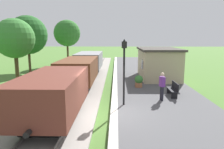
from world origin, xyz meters
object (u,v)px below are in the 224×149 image
at_px(tree_trackside_far, 28,35).
at_px(bench_down_platform, 148,66).
at_px(tree_field_left, 67,33).
at_px(freight_train, 79,72).
at_px(person_waiting, 162,85).
at_px(lamp_post_near, 124,60).
at_px(tree_trackside_mid, 15,39).
at_px(station_hut, 158,63).
at_px(potted_planter, 139,81).
at_px(bench_near_hut, 173,89).

bearing_deg(tree_trackside_far, bench_down_platform, 1.29).
bearing_deg(tree_field_left, freight_train, -74.15).
relative_size(person_waiting, lamp_post_near, 0.46).
distance_m(freight_train, bench_down_platform, 10.84).
height_order(tree_trackside_mid, tree_trackside_far, tree_trackside_far).
distance_m(bench_down_platform, tree_field_left, 12.74).
distance_m(station_hut, lamp_post_near, 8.87).
xyz_separation_m(tree_trackside_mid, tree_field_left, (0.49, 14.76, 0.63)).
relative_size(bench_down_platform, potted_planter, 1.64).
bearing_deg(bench_down_platform, freight_train, -127.62).
relative_size(lamp_post_near, tree_field_left, 0.58).
distance_m(freight_train, person_waiting, 6.66).
relative_size(person_waiting, tree_trackside_mid, 0.32).
height_order(freight_train, potted_planter, freight_train).
bearing_deg(freight_train, tree_trackside_mid, -175.11).
distance_m(tree_trackside_mid, tree_field_left, 14.78).
distance_m(tree_trackside_far, tree_field_left, 6.85).
bearing_deg(bench_down_platform, bench_near_hut, -90.00).
xyz_separation_m(station_hut, tree_trackside_mid, (-11.37, -4.10, 2.27)).
height_order(freight_train, person_waiting, freight_train).
distance_m(bench_down_platform, tree_trackside_far, 14.22).
relative_size(freight_train, tree_trackside_mid, 3.59).
bearing_deg(tree_field_left, bench_near_hut, -57.72).
bearing_deg(bench_down_platform, person_waiting, -94.46).
distance_m(freight_train, potted_planter, 4.68).
height_order(person_waiting, tree_field_left, tree_field_left).
bearing_deg(bench_near_hut, freight_train, 158.92).
height_order(bench_near_hut, person_waiting, person_waiting).
bearing_deg(bench_near_hut, potted_planter, 128.53).
bearing_deg(bench_down_platform, tree_trackside_mid, -141.28).
bearing_deg(tree_field_left, person_waiting, -61.41).
xyz_separation_m(bench_near_hut, lamp_post_near, (-3.27, -1.83, 2.08)).
bearing_deg(bench_near_hut, bench_down_platform, 90.00).
xyz_separation_m(potted_planter, tree_field_left, (-8.71, 14.43, 3.83)).
relative_size(station_hut, bench_down_platform, 3.87).
height_order(bench_down_platform, lamp_post_near, lamp_post_near).
relative_size(bench_near_hut, person_waiting, 0.88).
bearing_deg(potted_planter, station_hut, 60.09).
distance_m(lamp_post_near, tree_field_left, 20.23).
distance_m(person_waiting, tree_trackside_far, 17.67).
relative_size(bench_near_hut, bench_down_platform, 1.00).
height_order(tree_trackside_far, tree_field_left, tree_trackside_far).
bearing_deg(tree_trackside_far, station_hut, -18.05).
bearing_deg(tree_trackside_far, person_waiting, -42.52).
bearing_deg(bench_down_platform, potted_planter, -102.88).
bearing_deg(bench_near_hut, person_waiting, -134.42).
xyz_separation_m(station_hut, bench_near_hut, (-0.20, -6.25, -0.93)).
height_order(potted_planter, tree_trackside_mid, tree_trackside_mid).
xyz_separation_m(bench_down_platform, tree_field_left, (-10.68, 5.80, 3.83)).
xyz_separation_m(bench_near_hut, tree_field_left, (-10.68, 16.91, 3.83)).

